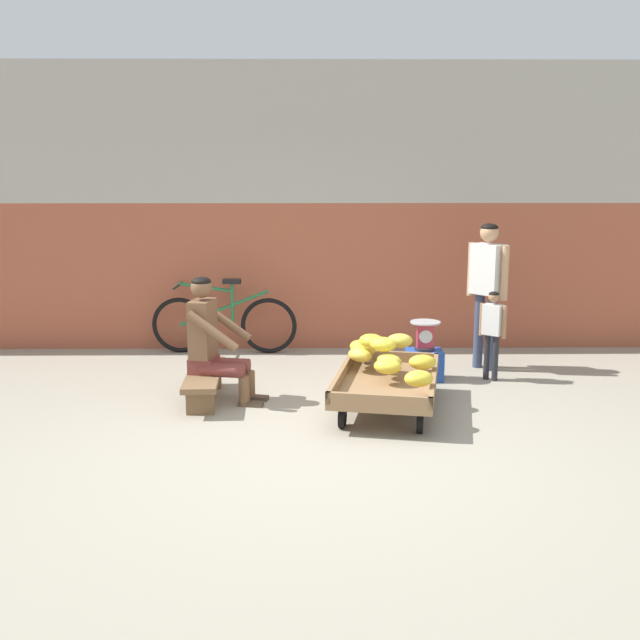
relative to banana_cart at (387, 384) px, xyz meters
The scene contains 11 objects.
ground_plane 1.04m from the banana_cart, 129.90° to the right, with size 80.00×80.00×0.00m, color gray.
back_wall 2.89m from the banana_cart, 104.88° to the left, with size 16.00×0.30×3.25m.
banana_cart is the anchor object (origin of this frame).
banana_pile 0.29m from the banana_cart, 91.30° to the left, with size 0.80×1.34×0.26m.
low_bench 1.66m from the banana_cart, 169.07° to the left, with size 0.35×1.11×0.27m.
vendor_seated 1.61m from the banana_cart, 169.07° to the left, with size 0.72×0.56×1.14m.
plastic_crate 1.09m from the banana_cart, 64.26° to the left, with size 0.36×0.28×0.30m.
weighing_scale 1.11m from the banana_cart, 64.23° to the left, with size 0.30×0.30×0.29m.
bicycle_near_left 2.68m from the banana_cart, 128.27° to the left, with size 1.66×0.48×0.86m.
customer_adult 1.94m from the banana_cart, 49.81° to the left, with size 0.36×0.39×1.53m.
customer_child 1.51m from the banana_cart, 39.88° to the left, with size 0.23×0.21×0.90m.
Camera 1 is at (-0.01, -5.45, 2.09)m, focal length 41.84 mm.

